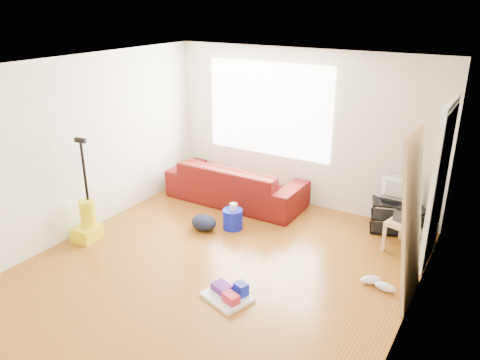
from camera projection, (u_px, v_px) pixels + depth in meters
The scene contains 13 objects.
room at pixel (226, 174), 5.50m from camera, with size 4.51×5.01×2.51m.
sofa at pixel (236, 201), 7.86m from camera, with size 2.30×0.90×0.67m, color #5C0C07.
tv_stand at pixel (395, 216), 6.76m from camera, with size 0.77×0.58×0.47m.
tv at pixel (399, 190), 6.61m from camera, with size 0.65×0.09×0.38m, color black.
side_table at pixel (410, 227), 6.20m from camera, with size 0.64×0.64×0.42m.
printer at pixel (412, 216), 6.14m from camera, with size 0.46×0.41×0.20m.
bucket at pixel (233, 228), 6.95m from camera, with size 0.30×0.30×0.30m, color #0E18B7.
toilet_paper at pixel (233, 216), 6.88m from camera, with size 0.11×0.11×0.10m, color silver.
cleaning_tray at pixel (229, 294), 5.30m from camera, with size 0.61×0.55×0.18m.
backpack at pixel (204, 229), 6.91m from camera, with size 0.40×0.32×0.22m, color black.
sneakers at pixel (378, 283), 5.51m from camera, with size 0.45×0.23×0.10m.
vacuum at pixel (87, 221), 6.55m from camera, with size 0.34×0.38×1.47m.
door_panel at pixel (401, 296), 5.36m from camera, with size 0.04×0.78×1.95m, color #A58445.
Camera 1 is at (2.88, -4.17, 3.19)m, focal length 35.00 mm.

